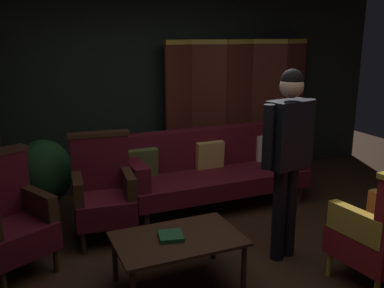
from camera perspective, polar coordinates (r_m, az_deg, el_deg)
The scene contains 11 objects.
ground_plane at distance 3.83m, azimuth 4.96°, elevation -16.74°, with size 10.00×10.00×0.00m, color #331E11.
back_wall at distance 5.58m, azimuth -6.82°, elevation 8.44°, with size 7.20×0.10×2.80m, color black.
folding_screen at distance 5.90m, azimuth 6.25°, elevation 4.72°, with size 2.15×0.32×1.90m.
velvet_couch at distance 5.06m, azimuth 2.78°, elevation -3.10°, with size 2.12×0.78×0.88m.
coffee_table at distance 3.50m, azimuth -1.88°, elevation -12.95°, with size 1.00×0.64×0.42m.
armchair_gilt_accent at distance 3.75m, azimuth 24.01°, elevation -10.34°, with size 0.64×0.64×1.04m.
armchair_wing_left at distance 3.95m, azimuth -23.22°, elevation -9.02°, with size 0.78×0.77×1.04m.
armchair_wing_right at distance 4.32m, azimuth -11.71°, elevation -6.05°, with size 0.64×0.63×1.04m.
standing_figure at distance 3.78m, azimuth 12.61°, elevation -0.57°, with size 0.58×0.29×1.70m.
potted_plant at distance 4.86m, azimuth -19.01°, elevation -3.86°, with size 0.60×0.60×0.90m.
book_green_cloth at distance 3.46m, azimuth -2.82°, elevation -12.10°, with size 0.19×0.19×0.03m, color #1E4C28.
Camera 1 is at (-1.59, -2.87, 1.99)m, focal length 40.23 mm.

